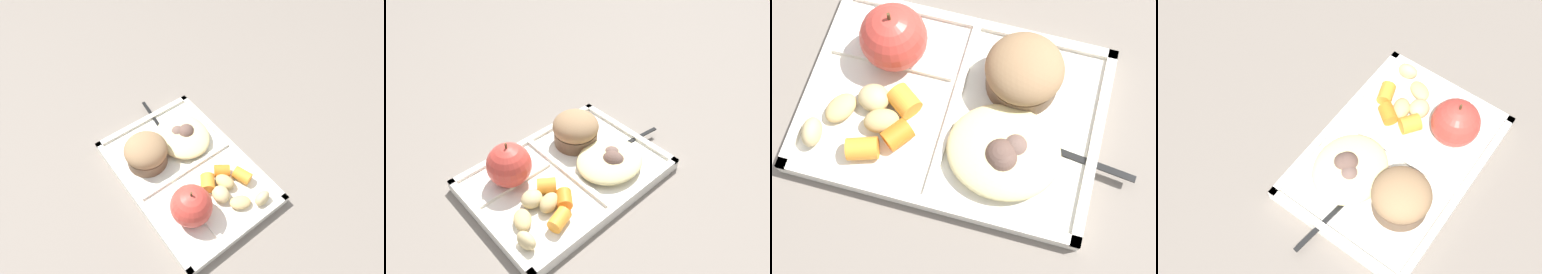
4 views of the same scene
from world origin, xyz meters
TOP-DOWN VIEW (x-y plane):
  - ground at (0.00, 0.00)m, footprint 6.00×6.00m
  - lunch_tray at (-0.00, 0.00)m, footprint 0.33×0.23m
  - green_apple at (-0.08, 0.05)m, footprint 0.07×0.07m
  - bran_muffin at (0.07, 0.05)m, footprint 0.09×0.09m
  - carrot_slice_large at (-0.08, -0.07)m, footprint 0.04×0.03m
  - carrot_slice_near_corner at (-0.05, -0.05)m, footprint 0.04×0.04m
  - carrot_slice_diagonal at (-0.05, -0.01)m, footprint 0.04×0.04m
  - potato_chunk_golden at (-0.12, -0.03)m, footprint 0.04×0.05m
  - potato_chunk_corner at (-0.07, -0.04)m, footprint 0.05×0.04m
  - potato_chunk_small at (-0.09, -0.02)m, footprint 0.04×0.03m
  - potato_chunk_browned at (-0.14, -0.07)m, footprint 0.03×0.04m
  - egg_noodle_pile at (0.07, -0.04)m, footprint 0.12×0.11m
  - meatball_center at (0.07, -0.05)m, footprint 0.04×0.04m
  - meatball_side at (0.06, -0.05)m, footprint 0.04×0.04m
  - meatball_back at (0.08, -0.03)m, footprint 0.03×0.03m
  - plastic_fork at (0.11, -0.02)m, footprint 0.17×0.03m

SIDE VIEW (x-z plane):
  - ground at x=0.00m, z-range 0.00..0.00m
  - lunch_tray at x=0.00m, z-range 0.00..0.02m
  - plastic_fork at x=0.11m, z-range 0.02..0.02m
  - potato_chunk_golden at x=-0.12m, z-range 0.02..0.03m
  - potato_chunk_corner at x=-0.07m, z-range 0.02..0.04m
  - carrot_slice_large at x=-0.08m, z-range 0.02..0.04m
  - carrot_slice_near_corner at x=-0.05m, z-range 0.02..0.04m
  - potato_chunk_small at x=-0.09m, z-range 0.02..0.04m
  - potato_chunk_browned at x=-0.14m, z-range 0.02..0.04m
  - carrot_slice_diagonal at x=-0.05m, z-range 0.02..0.04m
  - egg_noodle_pile at x=0.07m, z-range 0.02..0.04m
  - meatball_back at x=0.08m, z-range 0.02..0.05m
  - meatball_center at x=0.07m, z-range 0.02..0.05m
  - meatball_side at x=0.06m, z-range 0.02..0.05m
  - bran_muffin at x=0.07m, z-range 0.01..0.08m
  - green_apple at x=-0.08m, z-range 0.01..0.10m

